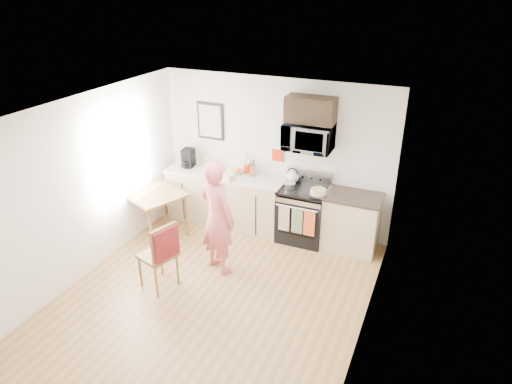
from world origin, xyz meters
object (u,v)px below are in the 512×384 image
at_px(range, 303,215).
at_px(microwave, 309,137).
at_px(dining_table, 156,198).
at_px(person, 217,218).
at_px(cake, 318,192).
at_px(chair, 163,249).

height_order(range, microwave, microwave).
bearing_deg(dining_table, microwave, 22.77).
xyz_separation_m(person, cake, (1.15, 1.19, 0.10)).
distance_m(range, cake, 0.62).
bearing_deg(microwave, chair, -121.03).
bearing_deg(microwave, person, -121.31).
bearing_deg(chair, range, 76.17).
bearing_deg(dining_table, range, 20.50).
bearing_deg(dining_table, chair, -52.24).
relative_size(range, person, 0.67).
xyz_separation_m(microwave, chair, (-1.32, -2.20, -1.09)).
xyz_separation_m(range, cake, (0.28, -0.15, 0.54)).
relative_size(dining_table, cake, 3.17).
distance_m(microwave, person, 1.91).
bearing_deg(chair, microwave, 77.42).
xyz_separation_m(microwave, person, (-0.88, -1.44, -0.89)).
bearing_deg(microwave, dining_table, -157.23).
distance_m(chair, cake, 2.54).
relative_size(person, chair, 1.69).
xyz_separation_m(chair, cake, (1.60, 1.95, 0.31)).
relative_size(dining_table, chair, 0.92).
distance_m(microwave, chair, 2.79).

